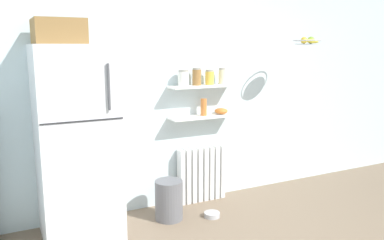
% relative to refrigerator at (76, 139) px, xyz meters
% --- Properties ---
extents(back_wall, '(7.04, 0.10, 2.60)m').
position_rel_refrigerator_xyz_m(back_wall, '(1.48, 0.40, 0.34)').
color(back_wall, silver).
rests_on(back_wall, ground_plane).
extents(refrigerator, '(0.71, 0.73, 2.05)m').
position_rel_refrigerator_xyz_m(refrigerator, '(0.00, 0.00, 0.00)').
color(refrigerator, silver).
rests_on(refrigerator, ground_plane).
extents(radiator, '(0.58, 0.12, 0.65)m').
position_rel_refrigerator_xyz_m(radiator, '(1.46, 0.27, -0.64)').
color(radiator, white).
rests_on(radiator, ground_plane).
extents(wall_shelf_lower, '(0.80, 0.22, 0.02)m').
position_rel_refrigerator_xyz_m(wall_shelf_lower, '(1.46, 0.24, 0.05)').
color(wall_shelf_lower, white).
extents(wall_shelf_upper, '(0.80, 0.22, 0.02)m').
position_rel_refrigerator_xyz_m(wall_shelf_upper, '(1.46, 0.24, 0.40)').
color(wall_shelf_upper, white).
extents(storage_jar_0, '(0.12, 0.12, 0.18)m').
position_rel_refrigerator_xyz_m(storage_jar_0, '(1.22, 0.24, 0.50)').
color(storage_jar_0, silver).
rests_on(storage_jar_0, wall_shelf_upper).
extents(storage_jar_1, '(0.10, 0.10, 0.19)m').
position_rel_refrigerator_xyz_m(storage_jar_1, '(1.38, 0.24, 0.51)').
color(storage_jar_1, olive).
rests_on(storage_jar_1, wall_shelf_upper).
extents(storage_jar_2, '(0.10, 0.10, 0.17)m').
position_rel_refrigerator_xyz_m(storage_jar_2, '(1.55, 0.24, 0.50)').
color(storage_jar_2, yellow).
rests_on(storage_jar_2, wall_shelf_upper).
extents(storage_jar_3, '(0.08, 0.08, 0.19)m').
position_rel_refrigerator_xyz_m(storage_jar_3, '(1.71, 0.24, 0.51)').
color(storage_jar_3, beige).
rests_on(storage_jar_3, wall_shelf_upper).
extents(vase, '(0.07, 0.07, 0.19)m').
position_rel_refrigerator_xyz_m(vase, '(1.47, 0.24, 0.16)').
color(vase, '#CC7033').
rests_on(vase, wall_shelf_lower).
extents(shelf_bowl, '(0.15, 0.15, 0.07)m').
position_rel_refrigerator_xyz_m(shelf_bowl, '(1.70, 0.24, 0.10)').
color(shelf_bowl, orange).
rests_on(shelf_bowl, wall_shelf_lower).
extents(trash_bin, '(0.29, 0.29, 0.42)m').
position_rel_refrigerator_xyz_m(trash_bin, '(0.91, -0.05, -0.75)').
color(trash_bin, slate).
rests_on(trash_bin, ground_plane).
extents(pet_food_bowl, '(0.17, 0.17, 0.05)m').
position_rel_refrigerator_xyz_m(pet_food_bowl, '(1.34, -0.21, -0.94)').
color(pet_food_bowl, '#B7B7BC').
rests_on(pet_food_bowl, ground_plane).
extents(hanging_fruit_basket, '(0.32, 0.32, 0.09)m').
position_rel_refrigerator_xyz_m(hanging_fruit_basket, '(2.60, -0.16, 0.90)').
color(hanging_fruit_basket, '#B2B2B7').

